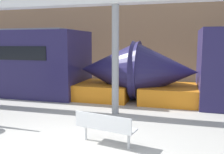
# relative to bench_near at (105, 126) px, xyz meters

# --- Properties ---
(station_wall) EXTENTS (56.00, 0.20, 5.00)m
(station_wall) POSITION_rel_bench_near_xyz_m (-0.66, 10.54, 2.00)
(station_wall) COLOR #937051
(station_wall) RESTS_ON ground_plane
(bench_near) EXTENTS (1.60, 0.75, 0.82)m
(bench_near) POSITION_rel_bench_near_xyz_m (0.00, 0.00, 0.00)
(bench_near) COLOR silver
(bench_near) RESTS_ON ground_plane
(support_column_near) EXTENTS (0.25, 0.25, 3.84)m
(support_column_near) POSITION_rel_bench_near_xyz_m (-0.46, 2.79, 1.42)
(support_column_near) COLOR gray
(support_column_near) RESTS_ON ground_plane
(canopy_beam) EXTENTS (28.00, 0.60, 0.28)m
(canopy_beam) POSITION_rel_bench_near_xyz_m (-0.46, 2.79, 3.48)
(canopy_beam) COLOR silver
(canopy_beam) RESTS_ON support_column_near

